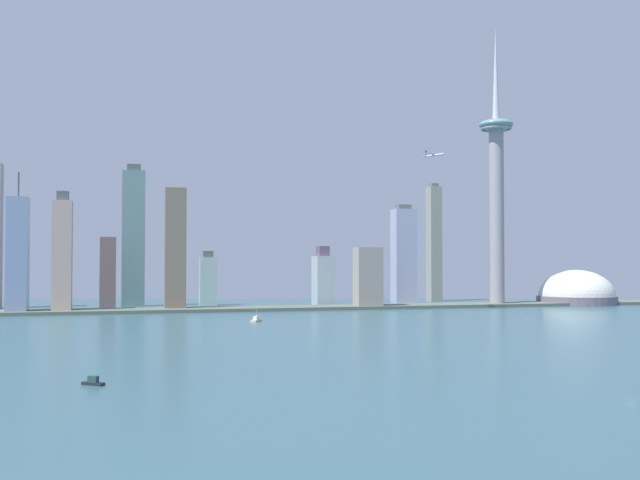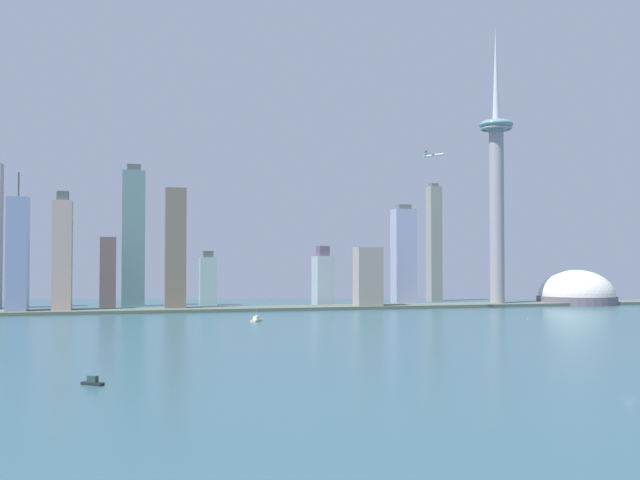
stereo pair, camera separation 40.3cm
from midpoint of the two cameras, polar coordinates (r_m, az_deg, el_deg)
name	(u,v)px [view 1 (the left image)]	position (r m, az deg, el deg)	size (l,w,h in m)	color
ground_plane	(630,398)	(299.16, 23.00, -11.31)	(6000.00, 6000.00, 0.00)	#315762
waterfront_pier	(298,308)	(780.12, -1.73, -5.32)	(895.79, 49.35, 3.42)	#556254
observation_tower	(496,179)	(869.88, 13.60, 4.63)	(39.01, 39.01, 323.60)	#9B9399
stadium_dome	(576,296)	(931.89, 19.38, -4.18)	(93.39, 93.39, 62.49)	slate
skyscraper_1	(175,249)	(765.68, -11.24, -0.73)	(21.37, 13.00, 127.06)	#7C6B5B
skyscraper_2	(208,280)	(861.78, -8.76, -3.12)	(19.34, 16.54, 63.38)	#A9C5BC
skyscraper_4	(368,278)	(791.54, 3.75, -2.98)	(27.78, 21.85, 66.42)	gray
skyscraper_5	(404,257)	(850.58, 6.54, -1.30)	(25.50, 20.23, 117.00)	#A6AACA
skyscraper_6	(62,255)	(761.41, -19.50, -1.13)	(18.37, 19.16, 120.29)	#C2A293
skyscraper_7	(18,256)	(763.64, -22.55, -1.13)	(19.36, 23.07, 137.70)	#8594BA
skyscraper_8	(434,243)	(954.38, 8.88, -0.26)	(15.49, 17.50, 152.17)	gray
skyscraper_9	(108,273)	(820.87, -16.25, -2.49)	(16.65, 21.37, 77.39)	#725F5B
skyscraper_10	(133,237)	(862.46, -14.38, 0.22)	(25.67, 13.85, 162.87)	gray
skyscraper_11	(323,279)	(836.21, 0.21, -3.08)	(19.97, 27.15, 68.78)	#B2BCC5
boat_1	(93,382)	(318.36, -17.33, -10.52)	(9.66, 8.72, 3.86)	black
boat_3	(256,320)	(625.54, -5.02, -6.21)	(12.64, 17.95, 10.63)	beige
channel_buoy_0	(528,318)	(670.93, 15.90, -5.92)	(1.55, 1.55, 1.62)	#E54C19
channel_buoy_1	(470,311)	(754.06, 11.65, -5.43)	(1.70, 1.70, 2.99)	#E54C19
airplane	(434,155)	(769.96, 8.86, 6.57)	(23.12, 23.56, 7.24)	silver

